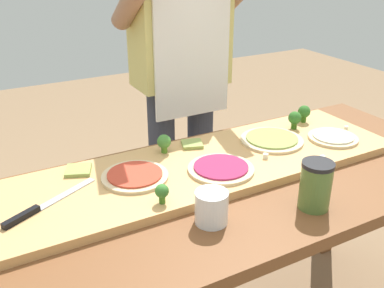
{
  "coord_description": "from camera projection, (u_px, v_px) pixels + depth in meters",
  "views": [
    {
      "loc": [
        -0.65,
        -1.02,
        1.47
      ],
      "look_at": [
        -0.02,
        0.12,
        0.87
      ],
      "focal_mm": 41.43,
      "sensor_mm": 36.0,
      "label": 1
    }
  ],
  "objects": [
    {
      "name": "pizza_whole_pesto_green",
      "position": [
        272.0,
        140.0,
        1.61
      ],
      "size": [
        0.23,
        0.23,
        0.02
      ],
      "color": "beige",
      "rests_on": "cutting_board"
    },
    {
      "name": "pizza_slice_far_right",
      "position": [
        78.0,
        170.0,
        1.4
      ],
      "size": [
        0.1,
        0.1,
        0.01
      ],
      "primitive_type": "cube",
      "rotation": [
        0.0,
        0.0,
        -0.38
      ],
      "color": "#899E4C",
      "rests_on": "cutting_board"
    },
    {
      "name": "broccoli_floret_back_mid",
      "position": [
        164.0,
        142.0,
        1.51
      ],
      "size": [
        0.05,
        0.05,
        0.07
      ],
      "color": "#487A23",
      "rests_on": "cutting_board"
    },
    {
      "name": "cutting_board",
      "position": [
        199.0,
        168.0,
        1.45
      ],
      "size": [
        1.42,
        0.4,
        0.03
      ],
      "primitive_type": "cube",
      "color": "tan",
      "rests_on": "prep_table"
    },
    {
      "name": "chefs_knife",
      "position": [
        39.0,
        208.0,
        1.2
      ],
      "size": [
        0.28,
        0.16,
        0.02
      ],
      "color": "#B7BABF",
      "rests_on": "cutting_board"
    },
    {
      "name": "cheese_crumble_a",
      "position": [
        266.0,
        156.0,
        1.48
      ],
      "size": [
        0.02,
        0.02,
        0.02
      ],
      "primitive_type": "cube",
      "rotation": [
        0.0,
        0.0,
        0.83
      ],
      "color": "silver",
      "rests_on": "cutting_board"
    },
    {
      "name": "sauce_jar",
      "position": [
        316.0,
        185.0,
        1.24
      ],
      "size": [
        0.09,
        0.09,
        0.14
      ],
      "color": "#517033",
      "rests_on": "prep_table"
    },
    {
      "name": "broccoli_floret_back_right",
      "position": [
        295.0,
        119.0,
        1.7
      ],
      "size": [
        0.05,
        0.05,
        0.07
      ],
      "color": "#366618",
      "rests_on": "cutting_board"
    },
    {
      "name": "pizza_whole_beet_magenta",
      "position": [
        221.0,
        168.0,
        1.41
      ],
      "size": [
        0.21,
        0.21,
        0.02
      ],
      "color": "beige",
      "rests_on": "cutting_board"
    },
    {
      "name": "broccoli_floret_center_right",
      "position": [
        304.0,
        112.0,
        1.77
      ],
      "size": [
        0.05,
        0.05,
        0.07
      ],
      "color": "#366618",
      "rests_on": "cutting_board"
    },
    {
      "name": "flour_cup",
      "position": [
        211.0,
        209.0,
        1.18
      ],
      "size": [
        0.09,
        0.09,
        0.09
      ],
      "color": "white",
      "rests_on": "prep_table"
    },
    {
      "name": "broccoli_floret_front_left",
      "position": [
        162.0,
        192.0,
        1.22
      ],
      "size": [
        0.04,
        0.04,
        0.06
      ],
      "color": "#3F7220",
      "rests_on": "cutting_board"
    },
    {
      "name": "cheese_crumble_b",
      "position": [
        322.0,
        158.0,
        1.48
      ],
      "size": [
        0.02,
        0.02,
        0.01
      ],
      "primitive_type": "cube",
      "rotation": [
        0.0,
        0.0,
        1.44
      ],
      "color": "white",
      "rests_on": "cutting_board"
    },
    {
      "name": "prep_table",
      "position": [
        217.0,
        212.0,
        1.42
      ],
      "size": [
        1.83,
        0.73,
        0.78
      ],
      "color": "brown",
      "rests_on": "ground"
    },
    {
      "name": "cook_center",
      "position": [
        182.0,
        62.0,
        1.89
      ],
      "size": [
        0.54,
        0.39,
        1.67
      ],
      "color": "#333847",
      "rests_on": "ground"
    },
    {
      "name": "pizza_slice_far_left",
      "position": [
        192.0,
        144.0,
        1.58
      ],
      "size": [
        0.09,
        0.09,
        0.01
      ],
      "primitive_type": "cube",
      "rotation": [
        0.0,
        0.0,
        -0.34
      ],
      "color": "#899E4C",
      "rests_on": "cutting_board"
    },
    {
      "name": "cheese_crumble_c",
      "position": [
        346.0,
        128.0,
        1.71
      ],
      "size": [
        0.02,
        0.02,
        0.01
      ],
      "primitive_type": "cube",
      "rotation": [
        0.0,
        0.0,
        0.79
      ],
      "color": "silver",
      "rests_on": "cutting_board"
    },
    {
      "name": "pizza_whole_tomato_red",
      "position": [
        135.0,
        176.0,
        1.36
      ],
      "size": [
        0.21,
        0.21,
        0.02
      ],
      "color": "beige",
      "rests_on": "cutting_board"
    },
    {
      "name": "pizza_whole_cheese_artichoke",
      "position": [
        333.0,
        137.0,
        1.63
      ],
      "size": [
        0.18,
        0.18,
        0.02
      ],
      "color": "beige",
      "rests_on": "cutting_board"
    }
  ]
}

